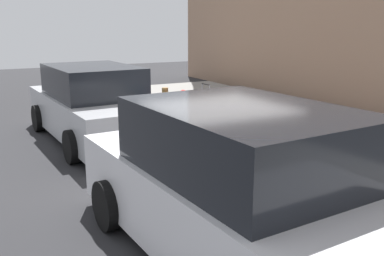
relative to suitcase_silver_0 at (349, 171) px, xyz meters
name	(u,v)px	position (x,y,z in m)	size (l,w,h in m)	color
ground_plane	(218,153)	(2.87, 0.50, -0.44)	(40.00, 40.00, 0.00)	#28282B
sidewalk_curb	(312,135)	(2.87, -2.00, -0.37)	(18.00, 5.00, 0.14)	gray
suitcase_silver_0	(349,171)	(0.00, 0.00, 0.00)	(0.37, 0.25, 0.91)	#9EA0A8
suitcase_teal_1	(327,163)	(0.47, -0.02, -0.02)	(0.48, 0.29, 0.76)	#0F606B
suitcase_navy_2	(304,152)	(0.98, -0.01, 0.02)	(0.45, 0.20, 0.88)	navy
suitcase_red_3	(288,142)	(1.43, -0.05, 0.07)	(0.37, 0.29, 0.95)	red
suitcase_olive_4	(268,142)	(1.91, 0.02, -0.02)	(0.50, 0.23, 0.86)	#59601E
suitcase_black_5	(251,134)	(2.39, 0.04, 0.01)	(0.39, 0.24, 0.91)	black
suitcase_maroon_6	(239,127)	(2.87, 0.01, 0.06)	(0.48, 0.24, 0.98)	maroon
suitcase_silver_7	(228,125)	(3.34, -0.02, -0.01)	(0.37, 0.23, 0.63)	#9EA0A8
suitcase_teal_8	(217,123)	(3.75, 0.00, -0.04)	(0.36, 0.26, 0.59)	#0F606B
suitcase_navy_9	(206,114)	(4.17, 0.05, 0.09)	(0.38, 0.23, 1.09)	navy
suitcase_red_10	(198,112)	(4.64, 0.00, 0.04)	(0.48, 0.23, 0.88)	red
fire_hydrant	(183,104)	(5.43, -0.02, 0.10)	(0.39, 0.21, 0.77)	red
bollard_post	(165,101)	(6.23, 0.13, 0.07)	(0.17, 0.17, 0.74)	brown
parked_car_white_0	(242,192)	(-0.68, 2.38, 0.36)	(4.81, 2.34, 1.72)	silver
parked_car_silver_1	(94,106)	(5.10, 2.38, 0.33)	(4.75, 2.23, 1.65)	#B2B5BA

